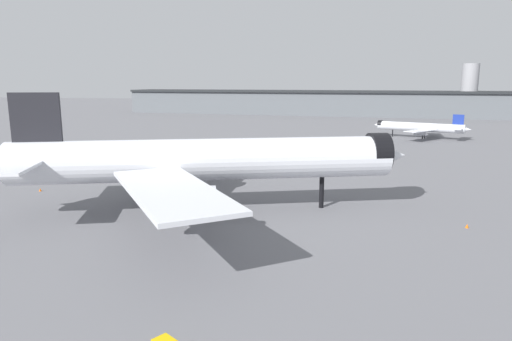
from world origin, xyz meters
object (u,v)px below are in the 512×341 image
Objects in this scene: traffic_cone_near_nose at (40,190)px; traffic_cone_wingtip at (467,226)px; baggage_cart_trailing at (104,170)px; airliner_near_gate at (203,160)px; airliner_far_taxiway at (420,127)px.

traffic_cone_near_nose is 1.01× the size of traffic_cone_wingtip.
traffic_cone_wingtip is at bearing -52.24° from baggage_cart_trailing.
airliner_near_gate is 39.17m from baggage_cart_trailing.
airliner_near_gate is 35.95m from traffic_cone_near_nose.
airliner_near_gate is 108.01× the size of traffic_cone_near_nose.
airliner_far_taxiway reaches higher than traffic_cone_wingtip.
airliner_far_taxiway is 56.03× the size of traffic_cone_near_nose.
airliner_far_taxiway is 56.52× the size of traffic_cone_wingtip.
baggage_cart_trailing is 4.87× the size of traffic_cone_near_nose.
airliner_near_gate is at bearing -70.71° from baggage_cart_trailing.
traffic_cone_wingtip is (-6.14, -106.56, -3.70)m from airliner_far_taxiway.
traffic_cone_wingtip is (73.13, -5.32, -0.00)m from traffic_cone_near_nose.
airliner_near_gate reaches higher than traffic_cone_near_nose.
airliner_far_taxiway reaches higher than traffic_cone_near_nose.
traffic_cone_wingtip is (69.77, -21.88, -0.68)m from baggage_cart_trailing.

